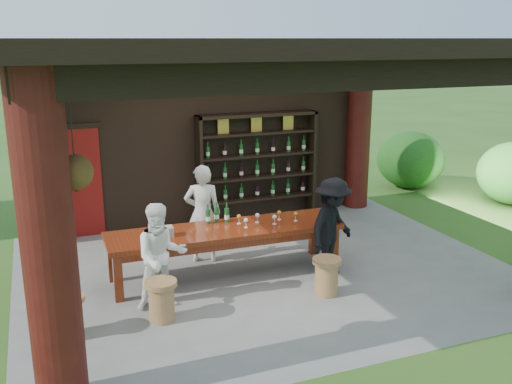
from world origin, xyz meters
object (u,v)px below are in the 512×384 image
object	(u,v)px
host	(203,214)
guest_woman	(161,256)
tasting_table	(225,235)
stool_near_left	(161,300)
stool_far_left	(69,315)
napkin_basket	(164,232)
stool_near_right	(326,275)
guest_man	(332,228)
wine_shelf	(257,167)

from	to	relation	value
host	guest_woman	xyz separation A→B (m)	(-0.97, -1.38, -0.08)
tasting_table	stool_near_left	bearing A→B (deg)	-138.24
stool_far_left	host	xyz separation A→B (m)	(2.19, 1.78, 0.52)
tasting_table	napkin_basket	xyz separation A→B (m)	(-0.94, -0.03, 0.18)
stool_near_right	napkin_basket	xyz separation A→B (m)	(-2.03, 1.14, 0.53)
napkin_basket	stool_near_right	bearing A→B (deg)	-29.39
stool_near_left	napkin_basket	size ratio (longest dim) A/B	2.09
guest_woman	guest_man	bearing A→B (deg)	3.95
tasting_table	stool_near_right	world-z (taller)	tasting_table
stool_near_right	guest_man	size ratio (longest dim) A/B	0.35
stool_near_right	stool_far_left	bearing A→B (deg)	178.67
host	napkin_basket	distance (m)	1.06
host	napkin_basket	xyz separation A→B (m)	(-0.78, -0.71, 0.02)
stool_far_left	guest_woman	distance (m)	1.35
stool_near_right	guest_woman	world-z (taller)	guest_woman
host	napkin_basket	size ratio (longest dim) A/B	6.13
wine_shelf	tasting_table	distance (m)	2.88
napkin_basket	guest_man	bearing A→B (deg)	-12.94
host	napkin_basket	bearing A→B (deg)	59.76
napkin_basket	host	bearing A→B (deg)	42.29
stool_near_left	host	distance (m)	2.13
stool_near_right	host	size ratio (longest dim) A/B	0.34
host	guest_woman	distance (m)	1.69
wine_shelf	stool_far_left	distance (m)	5.26
guest_man	stool_far_left	bearing A→B (deg)	156.05
stool_near_right	stool_near_left	bearing A→B (deg)	177.93
stool_near_left	guest_man	world-z (taller)	guest_man
wine_shelf	stool_far_left	size ratio (longest dim) A/B	4.53
stool_far_left	guest_woman	xyz separation A→B (m)	(1.22, 0.39, 0.44)
guest_woman	tasting_table	bearing A→B (deg)	33.44
host	guest_man	xyz separation A→B (m)	(1.64, -1.27, -0.04)
wine_shelf	guest_woman	xyz separation A→B (m)	(-2.60, -3.14, -0.34)
host	stool_near_left	bearing A→B (deg)	76.29
stool_near_left	host	size ratio (longest dim) A/B	0.34
stool_near_right	guest_woman	xyz separation A→B (m)	(-2.22, 0.47, 0.43)
tasting_table	wine_shelf	bearing A→B (deg)	58.80
wine_shelf	napkin_basket	size ratio (longest dim) A/B	9.25
tasting_table	stool_near_right	distance (m)	1.65
stool_near_left	wine_shelf	bearing A→B (deg)	52.58
tasting_table	napkin_basket	size ratio (longest dim) A/B	13.67
stool_near_right	stool_far_left	distance (m)	3.44
napkin_basket	tasting_table	bearing A→B (deg)	2.10
wine_shelf	host	distance (m)	2.41
wine_shelf	guest_woman	size ratio (longest dim) A/B	1.67
stool_near_left	napkin_basket	bearing A→B (deg)	74.72
stool_far_left	guest_man	bearing A→B (deg)	7.54
stool_near_right	host	distance (m)	2.29
stool_near_right	host	xyz separation A→B (m)	(-1.25, 1.86, 0.51)
wine_shelf	tasting_table	size ratio (longest dim) A/B	0.68
wine_shelf	guest_woman	distance (m)	4.09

